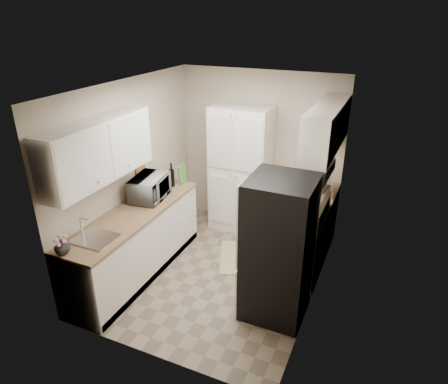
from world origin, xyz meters
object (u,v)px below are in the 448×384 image
(electric_range, at_px, (297,243))
(refrigerator, at_px, (278,249))
(wine_bottle, at_px, (172,176))
(pantry_cabinet, at_px, (241,170))
(microwave, at_px, (150,188))
(toaster_oven, at_px, (321,186))

(electric_range, distance_m, refrigerator, 0.88)
(electric_range, relative_size, wine_bottle, 3.49)
(pantry_cabinet, height_order, wine_bottle, pantry_cabinet)
(pantry_cabinet, relative_size, microwave, 3.45)
(pantry_cabinet, bearing_deg, microwave, -121.95)
(electric_range, height_order, refrigerator, refrigerator)
(pantry_cabinet, relative_size, electric_range, 1.77)
(electric_range, height_order, toaster_oven, toaster_oven)
(pantry_cabinet, height_order, microwave, pantry_cabinet)
(pantry_cabinet, xyz_separation_m, electric_range, (1.17, -0.93, -0.52))
(pantry_cabinet, distance_m, electric_range, 1.58)
(electric_range, bearing_deg, wine_bottle, 176.82)
(toaster_oven, bearing_deg, wine_bottle, -172.52)
(microwave, height_order, toaster_oven, microwave)
(electric_range, distance_m, microwave, 2.11)
(electric_range, relative_size, toaster_oven, 2.89)
(microwave, xyz_separation_m, wine_bottle, (0.06, 0.49, 0.00))
(pantry_cabinet, relative_size, refrigerator, 1.18)
(refrigerator, relative_size, wine_bottle, 5.25)
(microwave, distance_m, wine_bottle, 0.49)
(refrigerator, distance_m, wine_bottle, 2.12)
(electric_range, height_order, wine_bottle, wine_bottle)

